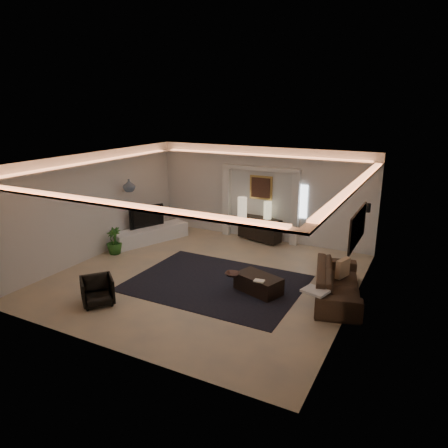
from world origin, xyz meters
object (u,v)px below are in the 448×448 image
at_px(console, 260,228).
at_px(armchair, 97,291).
at_px(coffee_table, 258,284).
at_px(sofa, 338,283).

bearing_deg(console, armchair, -89.06).
bearing_deg(console, coffee_table, -52.24).
distance_m(console, sofa, 4.20).
bearing_deg(coffee_table, console, 131.77).
relative_size(console, sofa, 0.59).
bearing_deg(coffee_table, armchair, -123.75).
xyz_separation_m(coffee_table, armchair, (-2.84, -2.13, 0.10)).
height_order(sofa, armchair, sofa).
bearing_deg(sofa, armchair, 106.85).
height_order(coffee_table, armchair, armchair).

